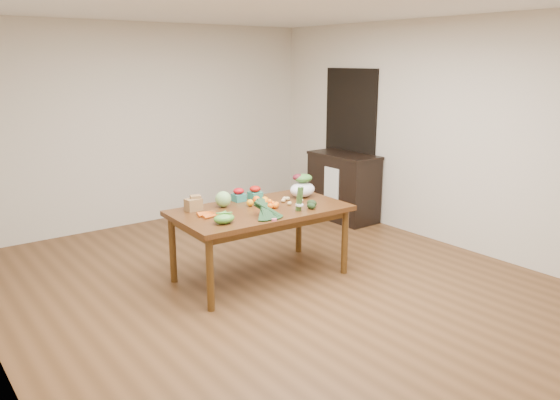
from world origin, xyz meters
TOP-DOWN VIEW (x-y plane):
  - floor at (0.00, 0.00)m, footprint 6.00×6.00m
  - ceiling at (0.00, 0.00)m, footprint 5.00×6.00m
  - room_walls at (0.00, 0.00)m, footprint 5.02×6.02m
  - dining_table at (0.03, 0.35)m, footprint 1.79×1.04m
  - doorway_dark at (2.48, 1.60)m, footprint 0.02×1.00m
  - cabinet at (2.22, 1.43)m, footprint 0.52×1.02m
  - dish_towel at (1.96, 1.40)m, footprint 0.02×0.28m
  - paper_bag at (-0.56, 0.68)m, footprint 0.21×0.18m
  - cabbage at (-0.24, 0.62)m, footprint 0.16×0.16m
  - strawberry_basket_a at (0.01, 0.72)m, footprint 0.13×0.13m
  - strawberry_basket_b at (0.20, 0.69)m, footprint 0.13×0.13m
  - orange_a at (-0.01, 0.48)m, footprint 0.07×0.07m
  - orange_b at (0.11, 0.53)m, footprint 0.08×0.08m
  - orange_c at (0.15, 0.44)m, footprint 0.09×0.09m
  - mandarin_cluster at (0.12, 0.31)m, footprint 0.19×0.19m
  - carrots at (-0.52, 0.43)m, footprint 0.23×0.22m
  - snap_pea_bag at (-0.54, 0.12)m, footprint 0.20×0.15m
  - kale_bunch at (-0.12, 0.01)m, footprint 0.34×0.41m
  - asparagus_bundle at (0.28, 0.03)m, footprint 0.08×0.12m
  - potato_a at (0.35, 0.39)m, footprint 0.05×0.04m
  - potato_b at (0.34, 0.26)m, footprint 0.05×0.04m
  - potato_c at (0.44, 0.43)m, footprint 0.05×0.04m
  - potato_d at (0.41, 0.44)m, footprint 0.05×0.05m
  - potato_e at (0.51, 0.28)m, footprint 0.05×0.04m
  - avocado_a at (0.42, 0.01)m, footprint 0.09×0.11m
  - avocado_b at (0.48, 0.07)m, footprint 0.11×0.13m
  - salad_bag at (0.67, 0.46)m, footprint 0.31×0.24m

SIDE VIEW (x-z plane):
  - floor at x=0.00m, z-range 0.00..0.00m
  - dining_table at x=0.03m, z-range 0.00..0.75m
  - cabinet at x=2.22m, z-range 0.00..0.94m
  - dish_towel at x=1.96m, z-range 0.33..0.78m
  - carrots at x=-0.52m, z-range 0.75..0.78m
  - potato_b at x=0.34m, z-range 0.75..0.79m
  - potato_a at x=0.35m, z-range 0.75..0.79m
  - potato_c at x=0.44m, z-range 0.75..0.79m
  - potato_e at x=0.51m, z-range 0.75..0.79m
  - potato_d at x=0.41m, z-range 0.75..0.80m
  - avocado_a at x=0.42m, z-range 0.75..0.81m
  - orange_a at x=-0.01m, z-range 0.75..0.82m
  - avocado_b at x=0.48m, z-range 0.75..0.83m
  - orange_b at x=0.11m, z-range 0.75..0.83m
  - orange_c at x=0.15m, z-range 0.75..0.84m
  - snap_pea_bag at x=-0.54m, z-range 0.75..0.84m
  - mandarin_cluster at x=0.12m, z-range 0.75..0.84m
  - strawberry_basket_a at x=0.01m, z-range 0.75..0.86m
  - strawberry_basket_b at x=0.20m, z-range 0.75..0.87m
  - paper_bag at x=-0.56m, z-range 0.75..0.90m
  - kale_bunch at x=-0.12m, z-range 0.75..0.91m
  - cabbage at x=-0.24m, z-range 0.75..0.91m
  - salad_bag at x=0.67m, z-range 0.75..0.98m
  - asparagus_bundle at x=0.28m, z-range 0.75..1.00m
  - doorway_dark at x=2.48m, z-range 0.00..2.10m
  - room_walls at x=0.00m, z-range 0.00..2.70m
  - ceiling at x=0.00m, z-range 2.69..2.71m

